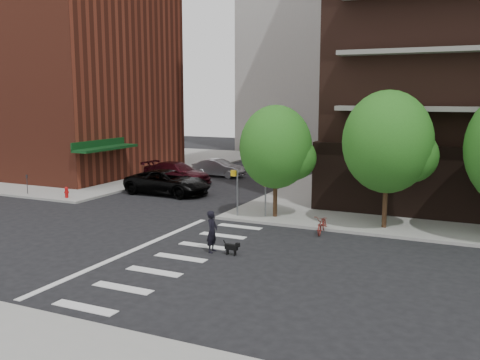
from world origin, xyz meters
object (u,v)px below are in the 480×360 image
(parked_car_black, at_px, (168,182))
(dog_walker, at_px, (212,231))
(fire_hydrant, at_px, (67,192))
(parked_car_maroon, at_px, (177,173))
(parked_car_silver, at_px, (219,168))
(scooter, at_px, (322,224))

(parked_car_black, height_order, dog_walker, dog_walker)
(fire_hydrant, xyz_separation_m, dog_walker, (14.32, -6.46, 0.38))
(parked_car_maroon, xyz_separation_m, parked_car_silver, (1.27, 4.66, -0.09))
(scooter, bearing_deg, parked_car_maroon, 140.52)
(scooter, bearing_deg, parked_car_silver, 127.34)
(parked_car_silver, bearing_deg, scooter, -136.72)
(fire_hydrant, distance_m, parked_car_maroon, 9.36)
(fire_hydrant, height_order, scooter, scooter)
(parked_car_maroon, height_order, dog_walker, dog_walker)
(parked_car_black, relative_size, parked_car_maroon, 1.07)
(parked_car_maroon, relative_size, dog_walker, 3.09)
(parked_car_black, distance_m, dog_walker, 14.41)
(parked_car_maroon, xyz_separation_m, scooter, (14.71, -10.13, -0.36))
(scooter, distance_m, dog_walker, 6.25)
(dog_walker, bearing_deg, parked_car_silver, 20.75)
(fire_hydrant, xyz_separation_m, parked_car_silver, (4.36, 13.49, 0.19))
(fire_hydrant, height_order, parked_car_maroon, parked_car_maroon)
(fire_hydrant, relative_size, dog_walker, 0.39)
(parked_car_black, bearing_deg, fire_hydrant, 133.89)
(fire_hydrant, height_order, parked_car_black, parked_car_black)
(dog_walker, bearing_deg, parked_car_maroon, 30.51)
(parked_car_black, height_order, scooter, parked_car_black)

